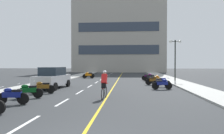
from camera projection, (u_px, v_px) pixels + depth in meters
The scene contains 31 objects.
ground_plane at pixel (116, 80), 25.81m from camera, with size 140.00×140.00×0.00m, color #2D3033.
curb_left at pixel (67, 78), 29.36m from camera, with size 2.40×72.00×0.12m, color #A8A8A3.
curb_right at pixel (168, 79), 28.24m from camera, with size 2.40×72.00×0.12m, color #A8A8A3.
lane_dash_0 at pixel (25, 124), 7.03m from camera, with size 0.14×2.20×0.01m, color silver.
lane_dash_1 at pixel (62, 102), 11.01m from camera, with size 0.14×2.20×0.01m, color silver.
lane_dash_2 at pixel (80, 92), 15.00m from camera, with size 0.14×2.20×0.01m, color silver.
lane_dash_3 at pixel (90, 86), 18.99m from camera, with size 0.14×2.20×0.01m, color silver.
lane_dash_4 at pixel (96, 82), 22.98m from camera, with size 0.14×2.20×0.01m, color silver.
lane_dash_5 at pixel (101, 80), 26.96m from camera, with size 0.14×2.20×0.01m, color silver.
lane_dash_6 at pixel (105, 78), 30.95m from camera, with size 0.14×2.20×0.01m, color silver.
lane_dash_7 at pixel (107, 76), 34.94m from camera, with size 0.14×2.20×0.01m, color silver.
lane_dash_8 at pixel (109, 75), 38.93m from camera, with size 0.14×2.20×0.01m, color silver.
lane_dash_9 at pixel (111, 74), 42.91m from camera, with size 0.14×2.20×0.01m, color silver.
lane_dash_10 at pixel (112, 73), 46.90m from camera, with size 0.14×2.20×0.01m, color silver.
lane_dash_11 at pixel (114, 72), 50.89m from camera, with size 0.14×2.20×0.01m, color silver.
centre_line_yellow at pixel (119, 79), 28.78m from camera, with size 0.12×66.00×0.01m, color gold.
office_building at pixel (119, 37), 54.11m from camera, with size 23.61×9.05×18.76m.
street_lamp_mid at pixel (175, 51), 23.97m from camera, with size 1.46×0.36×4.85m.
parked_car_near at pixel (53, 78), 17.35m from camera, with size 2.16×4.31×1.82m.
motorcycle_1 at pixel (12, 95), 10.36m from camera, with size 1.70×0.60×0.92m.
motorcycle_2 at pixel (28, 91), 12.22m from camera, with size 1.65×0.77×0.92m.
motorcycle_3 at pixel (42, 87), 14.15m from camera, with size 1.65×0.76×0.92m.
motorcycle_4 at pixel (162, 84), 16.52m from camera, with size 1.70×0.60×0.92m.
motorcycle_5 at pixel (162, 82), 18.22m from camera, with size 1.70×0.60×0.92m.
motorcycle_6 at pixel (154, 80), 20.14m from camera, with size 1.68×0.67×0.92m.
motorcycle_7 at pixel (155, 79), 22.08m from camera, with size 1.68×0.67×0.92m.
motorcycle_8 at pixel (151, 77), 24.19m from camera, with size 1.66×0.74×0.92m.
motorcycle_9 at pixel (148, 77), 25.77m from camera, with size 1.66×0.72×0.92m.
motorcycle_10 at pixel (88, 75), 29.40m from camera, with size 1.69×0.60×0.92m.
motorcycle_11 at pixel (89, 74), 31.34m from camera, with size 1.70×0.60×0.92m.
cyclist_rider at pixel (104, 84), 12.19m from camera, with size 0.42×1.77×1.71m.
Camera 1 is at (1.55, -4.74, 2.09)m, focal length 32.38 mm.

